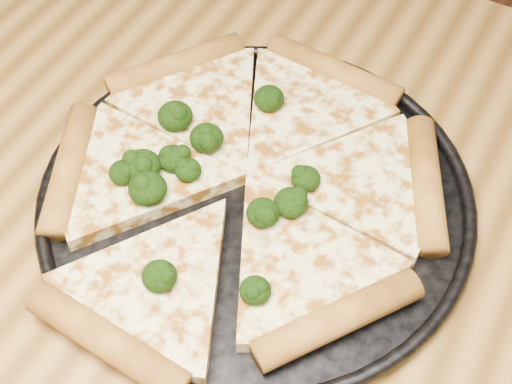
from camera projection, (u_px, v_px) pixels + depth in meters
The scene contains 4 objects.
dining_table at pixel (265, 357), 0.67m from camera, with size 1.20×0.90×0.75m.
pizza_pan at pixel (256, 198), 0.65m from camera, with size 0.38×0.38×0.02m.
pizza at pixel (243, 180), 0.65m from camera, with size 0.36×0.38×0.03m.
broccoli_florets at pixel (201, 174), 0.64m from camera, with size 0.18×0.24×0.02m.
Camera 1 is at (0.13, -0.26, 1.28)m, focal length 52.96 mm.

